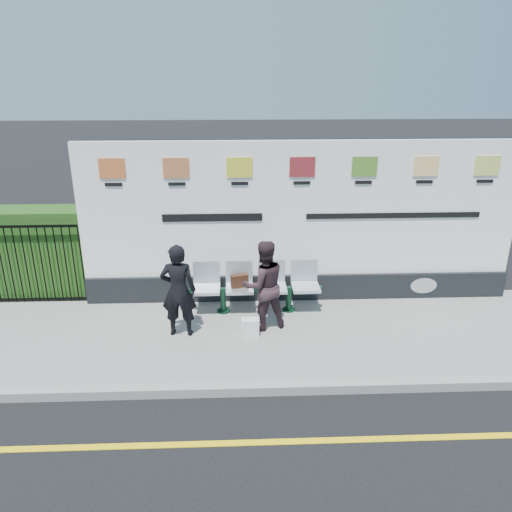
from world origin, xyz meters
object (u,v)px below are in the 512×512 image
at_px(billboard, 300,233).
at_px(bench, 256,299).
at_px(woman_left, 178,291).
at_px(woman_right, 264,285).

relative_size(billboard, bench, 3.50).
xyz_separation_m(woman_left, woman_right, (1.40, 0.19, -0.01)).
bearing_deg(woman_right, bench, -97.19).
distance_m(bench, woman_right, 0.80).
xyz_separation_m(billboard, woman_left, (-2.12, -1.34, -0.51)).
distance_m(billboard, woman_left, 2.56).
bearing_deg(bench, woman_left, -149.35).
distance_m(billboard, bench, 1.45).
bearing_deg(bench, billboard, 33.37).
bearing_deg(woman_left, woman_right, -169.36).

